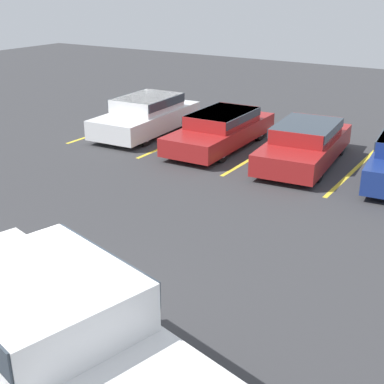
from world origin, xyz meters
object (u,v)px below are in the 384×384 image
at_px(parked_sedan_b, 221,128).
at_px(pickup_truck, 61,350).
at_px(wheel_stop_curb, 270,127).
at_px(parked_sedan_a, 147,114).
at_px(parked_sedan_c, 305,142).

bearing_deg(parked_sedan_b, pickup_truck, 18.28).
bearing_deg(wheel_stop_curb, parked_sedan_b, -98.21).
distance_m(parked_sedan_a, parked_sedan_b, 3.03).
bearing_deg(parked_sedan_c, wheel_stop_curb, -146.33).
distance_m(pickup_truck, parked_sedan_b, 11.75).
bearing_deg(parked_sedan_b, parked_sedan_a, -92.55).
bearing_deg(pickup_truck, parked_sedan_a, 136.72).
distance_m(parked_sedan_a, wheel_stop_curb, 4.52).
relative_size(pickup_truck, parked_sedan_c, 1.39).
xyz_separation_m(parked_sedan_c, wheel_stop_curb, (-2.48, 3.05, -0.56)).
bearing_deg(parked_sedan_a, pickup_truck, 29.37).
xyz_separation_m(pickup_truck, parked_sedan_c, (-1.13, 10.89, -0.27)).
bearing_deg(parked_sedan_c, parked_sedan_b, -98.36).
bearing_deg(parked_sedan_b, wheel_stop_curb, 170.02).
relative_size(parked_sedan_b, parked_sedan_c, 1.03).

